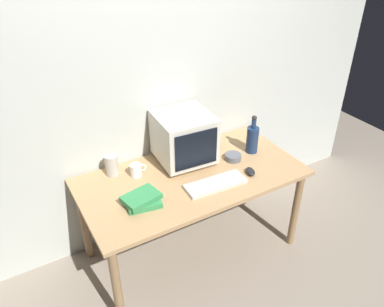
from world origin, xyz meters
name	(u,v)px	position (x,y,z in m)	size (l,w,h in m)	color
ground_plane	(192,248)	(0.00, 0.00, 0.00)	(6.00, 6.00, 0.00)	gray
back_wall	(160,81)	(0.00, 0.46, 1.25)	(4.00, 0.08, 2.50)	beige
desk	(192,185)	(0.00, 0.00, 0.63)	(1.56, 0.79, 0.71)	tan
crt_monitor	(184,138)	(0.05, 0.20, 0.90)	(0.40, 0.41, 0.37)	beige
keyboard	(215,184)	(0.08, -0.18, 0.72)	(0.42, 0.15, 0.02)	beige
computer_mouse	(250,171)	(0.36, -0.19, 0.73)	(0.06, 0.10, 0.04)	black
bottle_tall	(252,138)	(0.55, 0.05, 0.82)	(0.09, 0.09, 0.30)	navy
bottle_short	(215,139)	(0.36, 0.26, 0.77)	(0.06, 0.06, 0.16)	navy
book_stack	(142,200)	(-0.42, -0.11, 0.75)	(0.25, 0.21, 0.07)	#33894C
mug	(136,170)	(-0.33, 0.19, 0.76)	(0.12, 0.08, 0.09)	white
cd_spindle	(233,157)	(0.36, 0.02, 0.73)	(0.12, 0.12, 0.04)	#595B66
metal_canister	(112,165)	(-0.47, 0.29, 0.79)	(0.09, 0.09, 0.15)	#B7B2A8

